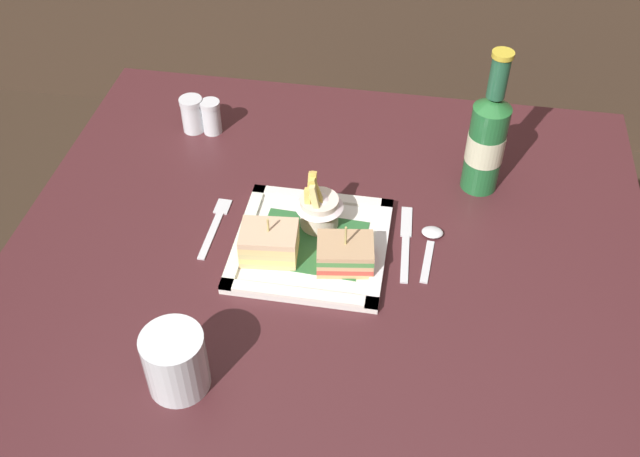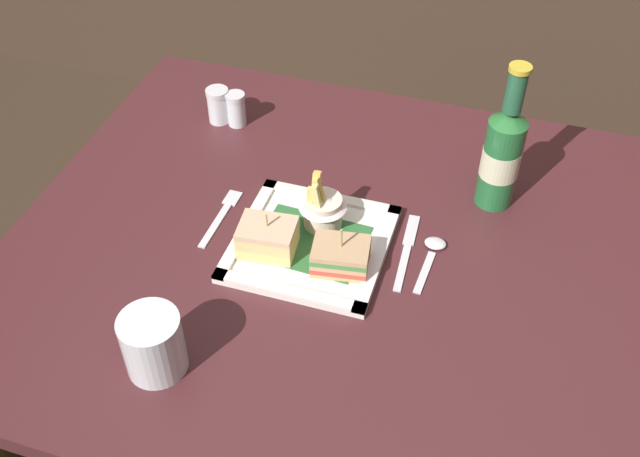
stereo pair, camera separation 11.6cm
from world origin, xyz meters
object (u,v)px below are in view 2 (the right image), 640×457
(sandwich_half_left, at_px, (268,238))
(fork, at_px, (222,214))
(salt_shaker, at_px, (219,107))
(pepper_shaker, at_px, (236,111))
(fries_cup, at_px, (322,206))
(beer_bottle, at_px, (502,154))
(water_glass, at_px, (154,347))
(spoon, at_px, (433,250))
(knife, at_px, (407,248))
(sandwich_half_right, at_px, (341,256))
(square_plate, at_px, (311,244))
(dining_table, at_px, (328,305))

(sandwich_half_left, bearing_deg, fork, 149.71)
(salt_shaker, xyz_separation_m, pepper_shaker, (0.04, -0.00, -0.00))
(sandwich_half_left, relative_size, fries_cup, 0.90)
(fries_cup, height_order, fork, fries_cup)
(beer_bottle, distance_m, water_glass, 0.63)
(beer_bottle, distance_m, spoon, 0.20)
(sandwich_half_left, bearing_deg, knife, 20.50)
(fries_cup, xyz_separation_m, salt_shaker, (-0.28, 0.23, -0.02))
(sandwich_half_right, xyz_separation_m, spoon, (0.13, 0.08, -0.03))
(fork, bearing_deg, square_plate, -9.11)
(sandwich_half_right, relative_size, beer_bottle, 0.36)
(sandwich_half_left, bearing_deg, pepper_shaker, 119.95)
(beer_bottle, bearing_deg, dining_table, -140.85)
(square_plate, relative_size, beer_bottle, 0.91)
(fries_cup, height_order, water_glass, fries_cup)
(square_plate, distance_m, knife, 0.15)
(sandwich_half_right, height_order, fork, sandwich_half_right)
(fries_cup, xyz_separation_m, spoon, (0.18, 0.00, -0.05))
(square_plate, bearing_deg, fork, 170.89)
(beer_bottle, relative_size, water_glass, 2.78)
(fork, bearing_deg, dining_table, -4.85)
(square_plate, relative_size, knife, 1.39)
(square_plate, relative_size, spoon, 1.94)
(sandwich_half_right, xyz_separation_m, fork, (-0.23, 0.06, -0.03))
(beer_bottle, distance_m, pepper_shaker, 0.51)
(knife, bearing_deg, sandwich_half_right, -138.82)
(dining_table, xyz_separation_m, spoon, (0.16, 0.04, 0.15))
(water_glass, bearing_deg, knife, 49.44)
(sandwich_half_right, height_order, knife, sandwich_half_right)
(beer_bottle, xyz_separation_m, knife, (-0.11, -0.16, -0.10))
(square_plate, bearing_deg, sandwich_half_left, -149.08)
(water_glass, height_order, fork, water_glass)
(water_glass, bearing_deg, fries_cup, 67.68)
(square_plate, relative_size, sandwich_half_left, 2.57)
(square_plate, xyz_separation_m, fries_cup, (0.00, 0.05, 0.04))
(fork, bearing_deg, sandwich_half_right, -15.43)
(pepper_shaker, bearing_deg, sandwich_half_right, -46.28)
(pepper_shaker, bearing_deg, salt_shaker, 180.00)
(square_plate, relative_size, salt_shaker, 3.47)
(sandwich_half_right, xyz_separation_m, salt_shaker, (-0.34, 0.31, -0.00))
(dining_table, distance_m, beer_bottle, 0.39)
(beer_bottle, xyz_separation_m, pepper_shaker, (-0.50, 0.08, -0.07))
(spoon, bearing_deg, fries_cup, -179.81)
(beer_bottle, height_order, knife, beer_bottle)
(water_glass, xyz_separation_m, pepper_shaker, (-0.11, 0.56, -0.01))
(spoon, bearing_deg, pepper_shaker, 151.62)
(fork, xyz_separation_m, salt_shaker, (-0.11, 0.25, 0.03))
(water_glass, bearing_deg, spoon, 45.89)
(water_glass, xyz_separation_m, spoon, (0.32, 0.33, -0.04))
(salt_shaker, bearing_deg, square_plate, -45.07)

